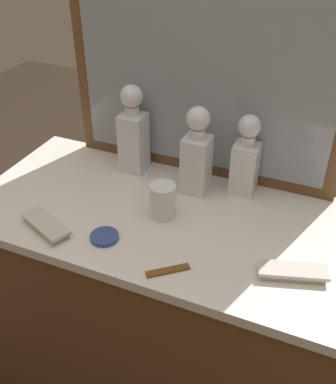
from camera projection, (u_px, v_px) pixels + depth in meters
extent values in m
plane|color=#2D2319|center=(168.00, 383.00, 1.78)|extent=(6.00, 6.00, 0.00)
cube|color=brown|center=(168.00, 315.00, 1.55)|extent=(1.15, 0.55, 0.81)
cube|color=silver|center=(168.00, 219.00, 1.31)|extent=(1.18, 0.57, 0.03)
cube|color=brown|center=(204.00, 72.00, 1.31)|extent=(0.87, 0.03, 0.68)
cube|color=gray|center=(202.00, 74.00, 1.30)|extent=(0.79, 0.01, 0.60)
cube|color=white|center=(245.00, 168.00, 1.36)|extent=(0.08, 0.08, 0.16)
cube|color=#9E5619|center=(244.00, 175.00, 1.37)|extent=(0.06, 0.06, 0.11)
cylinder|color=white|center=(248.00, 140.00, 1.30)|extent=(0.04, 0.04, 0.03)
sphere|color=white|center=(250.00, 126.00, 1.28)|extent=(0.07, 0.07, 0.07)
cube|color=white|center=(134.00, 143.00, 1.46)|extent=(0.08, 0.08, 0.20)
cube|color=#9E5619|center=(134.00, 151.00, 1.47)|extent=(0.07, 0.07, 0.14)
cylinder|color=white|center=(132.00, 110.00, 1.39)|extent=(0.04, 0.04, 0.03)
sphere|color=white|center=(132.00, 96.00, 1.37)|extent=(0.07, 0.07, 0.07)
cube|color=white|center=(196.00, 165.00, 1.36)|extent=(0.08, 0.08, 0.18)
cube|color=#9E5619|center=(196.00, 175.00, 1.38)|extent=(0.07, 0.07, 0.11)
cylinder|color=white|center=(197.00, 133.00, 1.29)|extent=(0.04, 0.04, 0.03)
sphere|color=white|center=(198.00, 119.00, 1.27)|extent=(0.07, 0.07, 0.07)
cylinder|color=white|center=(163.00, 201.00, 1.27)|extent=(0.07, 0.07, 0.10)
cylinder|color=silver|center=(163.00, 213.00, 1.30)|extent=(0.07, 0.07, 0.01)
cube|color=#B7A88C|center=(47.00, 227.00, 1.24)|extent=(0.16, 0.11, 0.01)
cube|color=beige|center=(46.00, 224.00, 1.24)|extent=(0.17, 0.12, 0.01)
cube|color=#B7A88C|center=(292.00, 274.00, 1.09)|extent=(0.16, 0.09, 0.01)
cube|color=beige|center=(293.00, 270.00, 1.09)|extent=(0.18, 0.10, 0.01)
cylinder|color=#33478C|center=(105.00, 237.00, 1.21)|extent=(0.08, 0.08, 0.01)
cube|color=brown|center=(168.00, 271.00, 1.11)|extent=(0.10, 0.09, 0.01)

